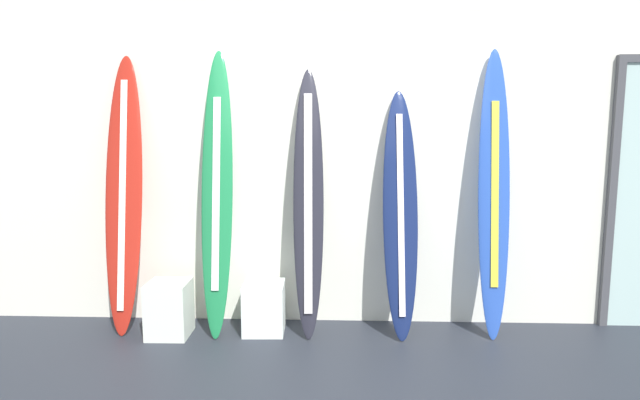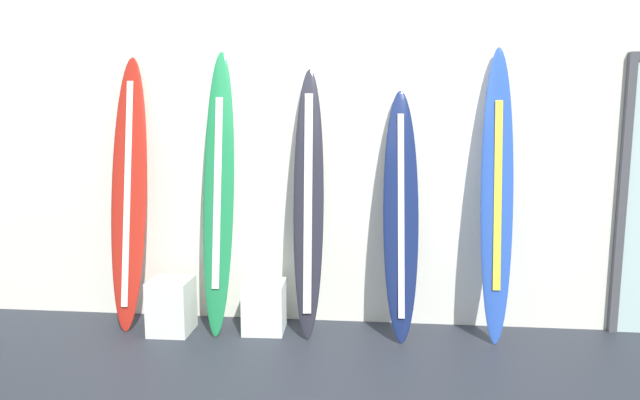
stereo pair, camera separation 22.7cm
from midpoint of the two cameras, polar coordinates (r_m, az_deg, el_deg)
ground at (r=3.36m, az=1.21°, el=-20.87°), size 8.00×8.00×0.04m
wall_back at (r=4.26m, az=2.57°, el=5.13°), size 7.20×0.20×2.80m
surfboard_crimson at (r=4.34m, az=-19.14°, el=0.54°), size 0.30×0.42×2.19m
surfboard_emerald at (r=4.06m, az=-9.68°, el=0.82°), size 0.25×0.45×2.22m
surfboard_charcoal at (r=3.96m, az=0.35°, el=-0.49°), size 0.26×0.45×2.08m
surfboard_navy at (r=3.97m, az=10.63°, el=-1.64°), size 0.30×0.47×1.91m
surfboard_cobalt at (r=4.10m, az=20.65°, el=0.50°), size 0.25×0.38×2.22m
display_block_left at (r=4.18m, az=-4.63°, el=-11.76°), size 0.33×0.33×0.40m
display_block_center at (r=4.27m, az=-14.75°, el=-11.36°), size 0.32×0.32×0.43m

